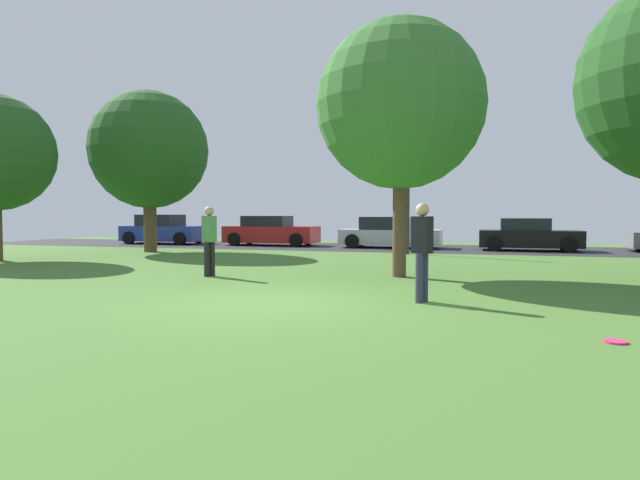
{
  "coord_description": "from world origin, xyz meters",
  "views": [
    {
      "loc": [
        3.48,
        -8.69,
        1.53
      ],
      "look_at": [
        0.0,
        2.79,
        0.96
      ],
      "focal_mm": 30.58,
      "sensor_mm": 36.0,
      "label": 1
    }
  ],
  "objects_px": {
    "parked_car_silver": "(389,234)",
    "person_catcher": "(422,247)",
    "oak_tree_left": "(149,150)",
    "birch_tree_lone": "(400,105)",
    "parked_car_black": "(529,236)",
    "street_lamp_post": "(408,195)",
    "person_thrower": "(209,238)",
    "parked_car_red": "(271,232)",
    "parked_car_blue": "(163,230)",
    "frisbee_disc": "(615,342)"
  },
  "relations": [
    {
      "from": "parked_car_silver",
      "to": "person_catcher",
      "type": "bearing_deg",
      "value": -78.34
    },
    {
      "from": "oak_tree_left",
      "to": "birch_tree_lone",
      "type": "xyz_separation_m",
      "value": [
        11.06,
        -5.92,
        0.05
      ]
    },
    {
      "from": "birch_tree_lone",
      "to": "parked_car_black",
      "type": "bearing_deg",
      "value": 71.36
    },
    {
      "from": "parked_car_silver",
      "to": "oak_tree_left",
      "type": "bearing_deg",
      "value": -148.2
    },
    {
      "from": "person_catcher",
      "to": "street_lamp_post",
      "type": "height_order",
      "value": "street_lamp_post"
    },
    {
      "from": "oak_tree_left",
      "to": "person_thrower",
      "type": "bearing_deg",
      "value": -47.64
    },
    {
      "from": "oak_tree_left",
      "to": "parked_car_red",
      "type": "xyz_separation_m",
      "value": [
        2.97,
        5.69,
        -3.45
      ]
    },
    {
      "from": "parked_car_red",
      "to": "parked_car_silver",
      "type": "distance_m",
      "value": 5.91
    },
    {
      "from": "person_catcher",
      "to": "oak_tree_left",
      "type": "bearing_deg",
      "value": -14.43
    },
    {
      "from": "parked_car_blue",
      "to": "parked_car_black",
      "type": "xyz_separation_m",
      "value": [
        17.77,
        -0.27,
        -0.06
      ]
    },
    {
      "from": "parked_car_blue",
      "to": "parked_car_silver",
      "type": "distance_m",
      "value": 11.84
    },
    {
      "from": "birch_tree_lone",
      "to": "parked_car_blue",
      "type": "relative_size",
      "value": 1.47
    },
    {
      "from": "birch_tree_lone",
      "to": "person_thrower",
      "type": "distance_m",
      "value": 5.66
    },
    {
      "from": "parked_car_blue",
      "to": "oak_tree_left",
      "type": "bearing_deg",
      "value": -61.78
    },
    {
      "from": "parked_car_red",
      "to": "parked_car_blue",
      "type": "bearing_deg",
      "value": -178.22
    },
    {
      "from": "person_thrower",
      "to": "person_catcher",
      "type": "xyz_separation_m",
      "value": [
        5.44,
        -2.47,
        0.0
      ]
    },
    {
      "from": "oak_tree_left",
      "to": "parked_car_black",
      "type": "distance_m",
      "value": 16.1
    },
    {
      "from": "frisbee_disc",
      "to": "parked_car_red",
      "type": "bearing_deg",
      "value": 123.2
    },
    {
      "from": "parked_car_red",
      "to": "parked_car_silver",
      "type": "xyz_separation_m",
      "value": [
        5.91,
        -0.18,
        -0.03
      ]
    },
    {
      "from": "parked_car_blue",
      "to": "parked_car_black",
      "type": "relative_size",
      "value": 1.04
    },
    {
      "from": "frisbee_disc",
      "to": "parked_car_blue",
      "type": "relative_size",
      "value": 0.06
    },
    {
      "from": "person_thrower",
      "to": "parked_car_silver",
      "type": "relative_size",
      "value": 0.38
    },
    {
      "from": "person_catcher",
      "to": "parked_car_red",
      "type": "xyz_separation_m",
      "value": [
        -9.05,
        15.37,
        -0.29
      ]
    },
    {
      "from": "frisbee_disc",
      "to": "parked_car_silver",
      "type": "distance_m",
      "value": 18.45
    },
    {
      "from": "person_catcher",
      "to": "parked_car_blue",
      "type": "distance_m",
      "value": 21.33
    },
    {
      "from": "person_catcher",
      "to": "frisbee_disc",
      "type": "xyz_separation_m",
      "value": [
        2.55,
        -2.35,
        -0.95
      ]
    },
    {
      "from": "person_catcher",
      "to": "street_lamp_post",
      "type": "bearing_deg",
      "value": -56.6
    },
    {
      "from": "birch_tree_lone",
      "to": "frisbee_disc",
      "type": "bearing_deg",
      "value": -60.14
    },
    {
      "from": "oak_tree_left",
      "to": "person_catcher",
      "type": "distance_m",
      "value": 15.75
    },
    {
      "from": "birch_tree_lone",
      "to": "person_catcher",
      "type": "xyz_separation_m",
      "value": [
        0.96,
        -3.76,
        -3.2
      ]
    },
    {
      "from": "birch_tree_lone",
      "to": "parked_car_silver",
      "type": "distance_m",
      "value": 12.16
    },
    {
      "from": "person_thrower",
      "to": "parked_car_black",
      "type": "height_order",
      "value": "person_thrower"
    },
    {
      "from": "parked_car_blue",
      "to": "parked_car_red",
      "type": "bearing_deg",
      "value": 1.78
    },
    {
      "from": "oak_tree_left",
      "to": "parked_car_red",
      "type": "bearing_deg",
      "value": 62.39
    },
    {
      "from": "frisbee_disc",
      "to": "parked_car_black",
      "type": "height_order",
      "value": "parked_car_black"
    },
    {
      "from": "person_thrower",
      "to": "person_catcher",
      "type": "distance_m",
      "value": 5.98
    },
    {
      "from": "frisbee_disc",
      "to": "parked_car_red",
      "type": "relative_size",
      "value": 0.06
    },
    {
      "from": "frisbee_disc",
      "to": "street_lamp_post",
      "type": "bearing_deg",
      "value": 107.56
    },
    {
      "from": "parked_car_black",
      "to": "street_lamp_post",
      "type": "distance_m",
      "value": 6.02
    },
    {
      "from": "oak_tree_left",
      "to": "person_thrower",
      "type": "distance_m",
      "value": 10.26
    },
    {
      "from": "person_catcher",
      "to": "parked_car_blue",
      "type": "xyz_separation_m",
      "value": [
        -14.97,
        15.18,
        -0.27
      ]
    },
    {
      "from": "person_catcher",
      "to": "parked_car_red",
      "type": "height_order",
      "value": "person_catcher"
    },
    {
      "from": "parked_car_red",
      "to": "oak_tree_left",
      "type": "bearing_deg",
      "value": -117.61
    },
    {
      "from": "parked_car_black",
      "to": "oak_tree_left",
      "type": "bearing_deg",
      "value": -160.56
    },
    {
      "from": "street_lamp_post",
      "to": "person_thrower",
      "type": "bearing_deg",
      "value": -112.3
    },
    {
      "from": "oak_tree_left",
      "to": "person_catcher",
      "type": "height_order",
      "value": "oak_tree_left"
    },
    {
      "from": "birch_tree_lone",
      "to": "parked_car_silver",
      "type": "bearing_deg",
      "value": 100.77
    },
    {
      "from": "birch_tree_lone",
      "to": "parked_car_silver",
      "type": "relative_size",
      "value": 1.38
    },
    {
      "from": "oak_tree_left",
      "to": "parked_car_red",
      "type": "height_order",
      "value": "oak_tree_left"
    },
    {
      "from": "street_lamp_post",
      "to": "parked_car_blue",
      "type": "bearing_deg",
      "value": 163.86
    }
  ]
}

